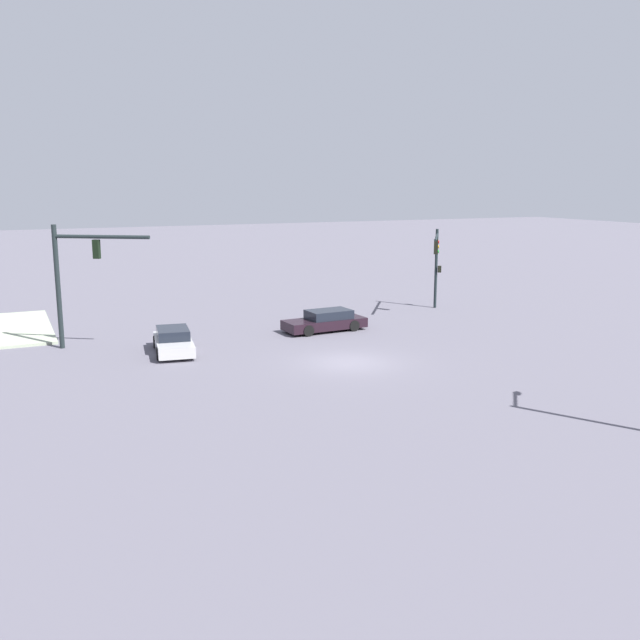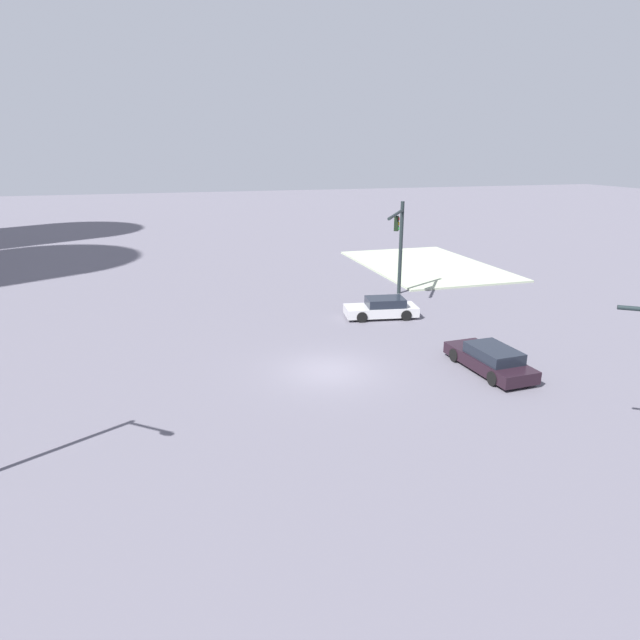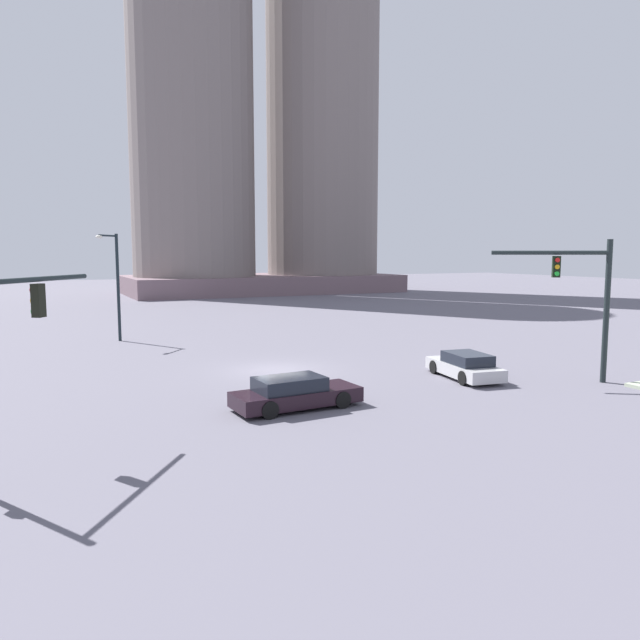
# 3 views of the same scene
# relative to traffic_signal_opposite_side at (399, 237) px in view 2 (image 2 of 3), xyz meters

# --- Properties ---
(ground_plane) EXTENTS (223.15, 223.15, 0.00)m
(ground_plane) POSITION_rel_traffic_signal_opposite_side_xyz_m (-11.35, 8.39, -4.14)
(ground_plane) COLOR #5E5B67
(sidewalk_corner) EXTENTS (15.73, 10.26, 0.15)m
(sidewalk_corner) POSITION_rel_traffic_signal_opposite_side_xyz_m (8.79, -6.65, -4.06)
(sidewalk_corner) COLOR #A2AD92
(sidewalk_corner) RESTS_ON ground
(traffic_signal_opposite_side) EXTENTS (4.37, 2.97, 6.37)m
(traffic_signal_opposite_side) POSITION_rel_traffic_signal_opposite_side_xyz_m (0.00, 0.00, 0.00)
(traffic_signal_opposite_side) COLOR black
(traffic_signal_opposite_side) RESTS_ON ground
(sedan_car_approaching) EXTENTS (2.37, 4.52, 1.21)m
(sedan_car_approaching) POSITION_rel_traffic_signal_opposite_side_xyz_m (-4.23, 2.84, -3.56)
(sedan_car_approaching) COLOR #B9B8BA
(sedan_car_approaching) RESTS_ON ground
(sedan_car_waiting_far) EXTENTS (4.89, 2.12, 1.21)m
(sedan_car_waiting_far) POSITION_rel_traffic_signal_opposite_side_xyz_m (-13.45, 1.34, -3.56)
(sedan_car_waiting_far) COLOR black
(sedan_car_waiting_far) RESTS_ON ground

